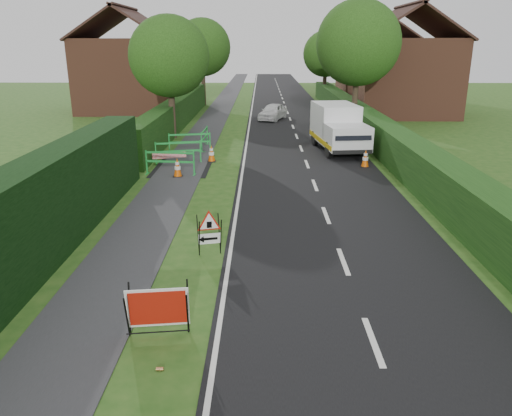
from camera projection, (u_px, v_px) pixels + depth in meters
name	position (u px, v px, depth m)	size (l,w,h in m)	color
ground	(241.00, 280.00, 11.49)	(120.00, 120.00, 0.00)	#244E16
road_surface	(284.00, 104.00, 44.68)	(6.00, 90.00, 0.02)	black
footpath	(223.00, 104.00, 44.73)	(2.00, 90.00, 0.02)	#2D2D30
hedge_west_near	(26.00, 279.00, 11.54)	(1.10, 18.00, 2.50)	black
hedge_west_far	(178.00, 127.00, 32.42)	(1.00, 24.00, 1.80)	#14380F
hedge_east	(375.00, 145.00, 26.60)	(1.20, 50.00, 1.50)	#14380F
house_west	(129.00, 74.00, 39.15)	(7.50, 7.40, 7.88)	brown
house_east_a	(403.00, 75.00, 37.04)	(7.50, 7.40, 7.88)	brown
house_east_b	(376.00, 67.00, 50.31)	(7.50, 7.40, 7.88)	brown
tree_nw	(169.00, 56.00, 27.21)	(4.40, 4.40, 6.70)	#2D2116
tree_ne	(358.00, 43.00, 30.67)	(5.20, 5.20, 7.79)	#2D2116
tree_fw	(202.00, 47.00, 42.28)	(4.80, 4.80, 7.24)	#2D2116
tree_fe	(326.00, 54.00, 46.16)	(4.20, 4.20, 6.33)	#2D2116
red_rect_sign	(158.00, 309.00, 9.14)	(1.19, 0.81, 0.96)	black
triangle_sign	(208.00, 230.00, 12.59)	(0.84, 0.84, 1.02)	black
works_van	(338.00, 127.00, 24.97)	(2.49, 5.13, 2.25)	silver
traffic_cone_0	(365.00, 158.00, 21.77)	(0.38, 0.38, 0.79)	black
traffic_cone_1	(351.00, 144.00, 24.87)	(0.38, 0.38, 0.79)	black
traffic_cone_2	(355.00, 140.00, 26.02)	(0.38, 0.38, 0.79)	black
traffic_cone_3	(177.00, 167.00, 20.19)	(0.38, 0.38, 0.79)	black
traffic_cone_4	(211.00, 153.00, 22.79)	(0.38, 0.38, 0.79)	black
ped_barrier_0	(170.00, 160.00, 20.46)	(2.09, 0.57, 1.00)	#1A9234
ped_barrier_1	(178.00, 149.00, 22.46)	(2.09, 0.80, 1.00)	#1A9234
ped_barrier_2	(190.00, 140.00, 24.53)	(2.09, 0.72, 1.00)	#1A9234
ped_barrier_3	(204.00, 136.00, 25.61)	(0.43, 2.07, 1.00)	#1A9234
redwhite_plank	(170.00, 165.00, 22.22)	(1.50, 0.04, 0.25)	red
litter_can	(160.00, 371.00, 8.29)	(0.07, 0.07, 0.12)	#BF7F4C
hatchback_car	(273.00, 112.00, 35.22)	(1.35, 3.35, 1.14)	silver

